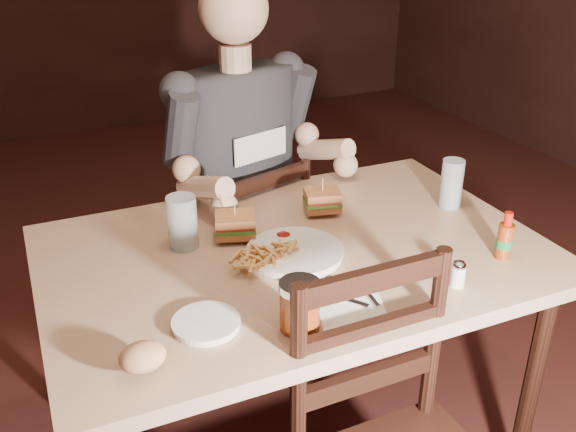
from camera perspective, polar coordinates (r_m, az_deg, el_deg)
name	(u,v)px	position (r m, az deg, el deg)	size (l,w,h in m)	color
room_shell	(188,7)	(1.55, -8.89, 17.88)	(7.00, 7.00, 7.00)	black
main_table	(296,273)	(1.77, 0.69, -5.05)	(1.35, 0.92, 0.77)	tan
chair_far	(241,263)	(2.37, -4.18, -4.17)	(0.38, 0.42, 0.83)	black
diner	(246,134)	(2.12, -3.80, 7.30)	(0.58, 0.45, 1.00)	#27272B
dinner_plate	(295,253)	(1.70, 0.63, -3.33)	(0.25, 0.25, 0.01)	white
sandwich_left	(235,219)	(1.76, -4.74, -0.27)	(0.11, 0.09, 0.10)	#C67A44
sandwich_right	(322,195)	(1.91, 3.07, 1.88)	(0.10, 0.08, 0.09)	#C67A44
fries_pile	(267,256)	(1.64, -1.91, -3.55)	(0.22, 0.16, 0.04)	#DEA35A
ketchup_dollop	(283,235)	(1.77, -0.41, -1.67)	(0.04, 0.04, 0.01)	maroon
glass_left	(182,222)	(1.74, -9.36, -0.56)	(0.08, 0.08, 0.15)	silver
glass_right	(452,184)	(2.01, 14.33, 2.80)	(0.07, 0.07, 0.15)	silver
hot_sauce	(506,235)	(1.76, 18.78, -1.64)	(0.04, 0.04, 0.13)	maroon
salt_shaker	(458,274)	(1.62, 14.88, -5.04)	(0.04, 0.04, 0.06)	white
syrup_dispenser	(300,306)	(1.41, 1.05, -7.98)	(0.09, 0.09, 0.12)	maroon
napkin	(352,311)	(1.50, 5.72, -8.38)	(0.15, 0.14, 0.00)	white
knife	(324,293)	(1.55, 3.22, -6.83)	(0.01, 0.23, 0.01)	silver
fork	(365,290)	(1.56, 6.90, -6.57)	(0.01, 0.14, 0.00)	silver
side_plate	(206,325)	(1.45, -7.28, -9.56)	(0.15, 0.15, 0.01)	white
bread_roll	(142,357)	(1.33, -12.82, -12.10)	(0.10, 0.08, 0.06)	tan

